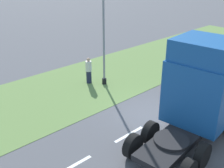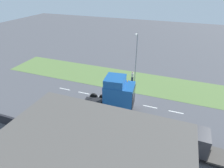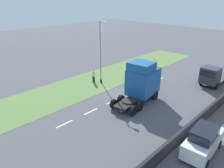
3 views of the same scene
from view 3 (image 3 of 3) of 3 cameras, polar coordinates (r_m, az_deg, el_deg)
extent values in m
plane|color=#515156|center=(26.02, 3.66, -2.89)|extent=(120.00, 120.00, 0.00)
cube|color=#607F42|center=(29.91, -5.07, 0.57)|extent=(7.00, 44.00, 0.01)
cube|color=white|center=(20.97, -12.32, -10.16)|extent=(0.16, 1.80, 0.00)
cube|color=white|center=(22.57, -5.57, -7.18)|extent=(0.16, 1.80, 0.00)
cube|color=white|center=(24.48, 0.13, -4.55)|extent=(0.16, 1.80, 0.00)
cube|color=white|center=(26.65, 4.93, -2.29)|extent=(0.16, 1.80, 0.00)
cube|color=white|center=(29.00, 8.96, -0.37)|extent=(0.16, 1.80, 0.00)
cube|color=white|center=(31.50, 12.37, 1.26)|extent=(0.16, 1.80, 0.00)
cube|color=#232328|center=(21.73, 22.17, -8.36)|extent=(0.25, 24.00, 1.20)
cube|color=black|center=(23.90, 6.19, -3.63)|extent=(2.08, 6.36, 0.24)
cube|color=#195199|center=(24.40, 8.10, 0.74)|extent=(2.93, 3.69, 2.80)
cube|color=black|center=(26.06, 9.98, 0.60)|extent=(2.19, 0.29, 1.57)
cube|color=black|center=(25.63, 10.17, 3.16)|extent=(2.32, 0.31, 0.90)
cube|color=#195199|center=(23.36, 7.70, 4.60)|extent=(2.68, 2.48, 0.90)
sphere|color=orange|center=(24.19, 11.11, 6.29)|extent=(0.14, 0.14, 0.14)
cylinder|color=black|center=(22.76, 4.31, -4.46)|extent=(1.56, 1.56, 0.12)
cylinder|color=black|center=(26.22, 6.53, -1.54)|extent=(0.43, 1.07, 1.04)
cylinder|color=black|center=(25.19, 11.14, -2.89)|extent=(0.43, 1.07, 1.04)
cylinder|color=black|center=(23.73, 2.32, -4.09)|extent=(0.43, 1.07, 1.04)
cylinder|color=black|center=(22.59, 7.24, -5.74)|extent=(0.43, 1.07, 1.04)
cylinder|color=black|center=(22.84, 0.47, -5.20)|extent=(0.43, 1.07, 1.04)
cylinder|color=black|center=(21.65, 5.51, -6.99)|extent=(0.43, 1.07, 1.04)
cube|color=#333338|center=(30.24, 24.26, 2.08)|extent=(2.10, 1.94, 2.05)
cube|color=black|center=(29.24, 23.66, 2.38)|extent=(1.82, 0.07, 0.74)
cube|color=#4C4742|center=(33.03, 25.74, 1.39)|extent=(2.13, 3.56, 0.18)
cube|color=#4C4742|center=(31.23, 24.86, 1.99)|extent=(2.07, 0.14, 1.44)
cylinder|color=black|center=(30.36, 25.54, -0.52)|extent=(0.25, 0.80, 0.80)
cylinder|color=black|center=(30.95, 22.30, 0.45)|extent=(0.25, 0.80, 0.80)
cylinder|color=black|center=(33.84, 24.56, 1.90)|extent=(0.25, 0.80, 0.80)
cube|color=silver|center=(18.19, 22.65, -14.00)|extent=(2.00, 4.38, 1.13)
cube|color=black|center=(17.59, 22.99, -11.67)|extent=(1.63, 2.44, 0.76)
cylinder|color=black|center=(19.78, 21.52, -12.47)|extent=(0.24, 0.65, 0.64)
cylinder|color=black|center=(19.47, 26.19, -13.93)|extent=(0.24, 0.65, 0.64)
cylinder|color=black|center=(17.61, 18.16, -16.75)|extent=(0.24, 0.65, 0.64)
cylinder|color=black|center=(17.26, 23.45, -18.55)|extent=(0.24, 0.65, 0.64)
cylinder|color=black|center=(29.61, -2.89, 0.80)|extent=(0.28, 0.28, 0.40)
cylinder|color=gray|center=(28.42, -3.04, 8.02)|extent=(0.13, 0.13, 8.09)
cylinder|color=gray|center=(27.37, -2.55, 15.88)|extent=(0.90, 0.09, 0.09)
cube|color=silver|center=(27.05, -1.87, 15.81)|extent=(0.44, 0.20, 0.16)
cylinder|color=#1E233D|center=(29.75, -4.83, 1.30)|extent=(0.34, 0.34, 0.83)
cylinder|color=beige|center=(29.49, -4.88, 2.65)|extent=(0.39, 0.39, 0.66)
sphere|color=tan|center=(29.34, -4.91, 3.46)|extent=(0.23, 0.23, 0.23)
camera|label=1|loc=(11.49, -1.16, 3.54)|focal=45.00mm
camera|label=2|loc=(25.03, 60.14, 19.16)|focal=30.00mm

